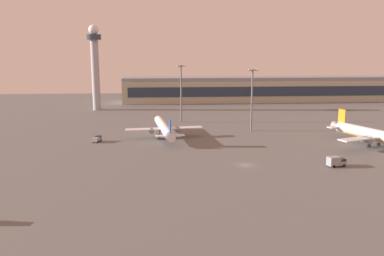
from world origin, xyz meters
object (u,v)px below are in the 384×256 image
(airplane_near_gate, at_px, (380,136))
(control_tower, at_px, (95,62))
(maintenance_van, at_px, (97,139))
(catering_truck, at_px, (336,161))
(apron_light_east, at_px, (181,90))
(airplane_far_stand, at_px, (164,128))
(apron_light_west, at_px, (252,96))

(airplane_near_gate, bearing_deg, control_tower, -62.35)
(airplane_near_gate, distance_m, maintenance_van, 102.21)
(control_tower, height_order, maintenance_van, control_tower)
(catering_truck, height_order, apron_light_east, apron_light_east)
(airplane_far_stand, distance_m, catering_truck, 67.34)
(airplane_near_gate, bearing_deg, apron_light_east, -61.29)
(maintenance_van, bearing_deg, control_tower, 115.32)
(apron_light_east, bearing_deg, control_tower, 137.03)
(airplane_near_gate, bearing_deg, maintenance_van, -30.55)
(catering_truck, bearing_deg, maintenance_van, -131.40)
(control_tower, xyz_separation_m, maintenance_van, (12.96, -83.34, -26.13))
(airplane_near_gate, distance_m, catering_truck, 32.67)
(maintenance_van, bearing_deg, airplane_far_stand, 30.27)
(apron_light_east, bearing_deg, maintenance_van, -130.08)
(catering_truck, xyz_separation_m, maintenance_van, (-75.81, 38.22, -0.40))
(catering_truck, xyz_separation_m, apron_light_east, (-42.19, 78.17, 13.91))
(catering_truck, relative_size, apron_light_east, 0.22)
(airplane_far_stand, bearing_deg, apron_light_east, 69.03)
(maintenance_van, height_order, apron_light_east, apron_light_east)
(apron_light_west, bearing_deg, maintenance_van, -165.23)
(airplane_near_gate, bearing_deg, airplane_far_stand, -38.09)
(airplane_far_stand, height_order, catering_truck, airplane_far_stand)
(airplane_near_gate, height_order, maintenance_van, airplane_near_gate)
(airplane_near_gate, relative_size, airplane_far_stand, 1.10)
(catering_truck, distance_m, apron_light_east, 89.91)
(airplane_near_gate, relative_size, catering_truck, 7.06)
(airplane_far_stand, distance_m, maintenance_van, 26.12)
(maintenance_van, relative_size, apron_light_east, 0.17)
(apron_light_west, bearing_deg, apron_light_east, 140.79)
(control_tower, relative_size, apron_light_east, 1.76)
(control_tower, xyz_separation_m, airplane_far_stand, (38.21, -77.14, -23.53))
(catering_truck, bearing_deg, control_tower, -158.51)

